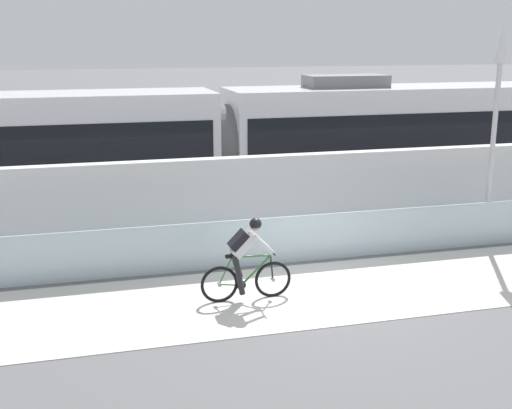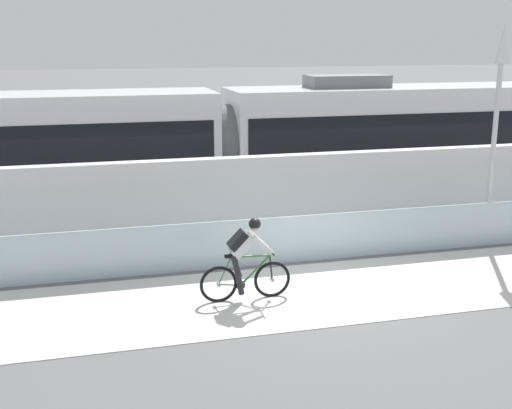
{
  "view_description": "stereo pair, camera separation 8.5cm",
  "coord_description": "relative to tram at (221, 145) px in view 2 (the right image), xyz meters",
  "views": [
    {
      "loc": [
        -4.42,
        -11.38,
        4.86
      ],
      "look_at": [
        -0.77,
        2.35,
        1.25
      ],
      "focal_mm": 46.05,
      "sensor_mm": 36.0,
      "label": 1
    },
    {
      "loc": [
        -4.33,
        -11.4,
        4.86
      ],
      "look_at": [
        -0.77,
        2.35,
        1.25
      ],
      "focal_mm": 46.05,
      "sensor_mm": 36.0,
      "label": 2
    }
  ],
  "objects": [
    {
      "name": "cyclist_on_bike",
      "position": [
        -0.97,
        -6.85,
        -1.09
      ],
      "size": [
        1.77,
        0.58,
        1.61
      ],
      "color": "black",
      "rests_on": "ground"
    },
    {
      "name": "glass_parapet",
      "position": [
        0.62,
        -5.0,
        -1.36
      ],
      "size": [
        32.0,
        0.05,
        1.06
      ],
      "primitive_type": "cube",
      "color": "silver",
      "rests_on": "ground"
    },
    {
      "name": "concrete_barrier_wall",
      "position": [
        0.62,
        -3.2,
        -0.84
      ],
      "size": [
        32.0,
        0.36,
        2.11
      ],
      "primitive_type": "cube",
      "color": "white",
      "rests_on": "ground"
    },
    {
      "name": "lamp_post_antenna",
      "position": [
        5.65,
        -4.7,
        1.4
      ],
      "size": [
        0.28,
        0.28,
        5.2
      ],
      "color": "gray",
      "rests_on": "ground"
    },
    {
      "name": "ground_plane",
      "position": [
        0.62,
        -6.85,
        -1.89
      ],
      "size": [
        200.0,
        200.0,
        0.0
      ],
      "primitive_type": "plane",
      "color": "slate"
    },
    {
      "name": "tram_rail_near",
      "position": [
        0.62,
        -0.72,
        -1.89
      ],
      "size": [
        32.0,
        0.08,
        0.01
      ],
      "primitive_type": "cube",
      "color": "#595654",
      "rests_on": "ground"
    },
    {
      "name": "bike_path_deck",
      "position": [
        0.62,
        -6.85,
        -1.89
      ],
      "size": [
        32.0,
        3.2,
        0.01
      ],
      "primitive_type": "cube",
      "color": "silver",
      "rests_on": "ground"
    },
    {
      "name": "tram",
      "position": [
        0.0,
        0.0,
        0.0
      ],
      "size": [
        22.56,
        2.54,
        3.81
      ],
      "color": "silver",
      "rests_on": "ground"
    },
    {
      "name": "tram_rail_far",
      "position": [
        0.62,
        0.72,
        -1.89
      ],
      "size": [
        32.0,
        0.08,
        0.01
      ],
      "primitive_type": "cube",
      "color": "#595654",
      "rests_on": "ground"
    }
  ]
}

